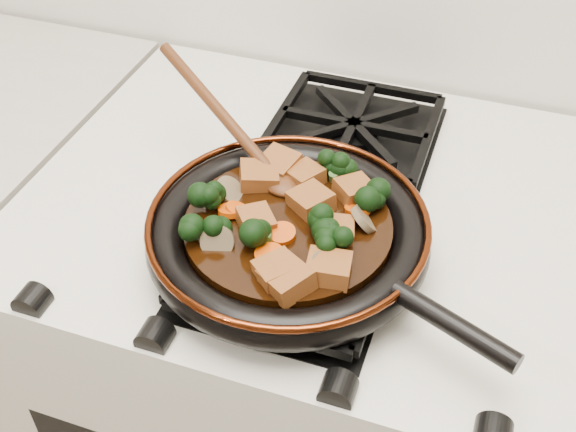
% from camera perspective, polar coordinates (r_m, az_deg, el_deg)
% --- Properties ---
extents(stove, '(0.76, 0.60, 0.90)m').
position_cam_1_polar(stove, '(1.27, 2.17, -14.14)').
color(stove, silver).
rests_on(stove, ground).
extents(burner_grate_front, '(0.23, 0.23, 0.03)m').
position_cam_1_polar(burner_grate_front, '(0.83, 0.05, -3.79)').
color(burner_grate_front, black).
rests_on(burner_grate_front, stove).
extents(burner_grate_back, '(0.23, 0.23, 0.03)m').
position_cam_1_polar(burner_grate_back, '(1.03, 5.19, 6.81)').
color(burner_grate_back, black).
rests_on(burner_grate_back, stove).
extents(skillet, '(0.43, 0.32, 0.05)m').
position_cam_1_polar(skillet, '(0.82, 0.12, -1.43)').
color(skillet, black).
rests_on(skillet, burner_grate_front).
extents(braising_sauce, '(0.24, 0.24, 0.02)m').
position_cam_1_polar(braising_sauce, '(0.82, 0.00, -1.10)').
color(braising_sauce, black).
rests_on(braising_sauce, skillet).
extents(tofu_cube_0, '(0.06, 0.06, 0.02)m').
position_cam_1_polar(tofu_cube_0, '(0.84, 5.28, 2.04)').
color(tofu_cube_0, brown).
rests_on(tofu_cube_0, braising_sauce).
extents(tofu_cube_1, '(0.06, 0.06, 0.03)m').
position_cam_1_polar(tofu_cube_1, '(0.74, -0.90, -4.36)').
color(tofu_cube_1, brown).
rests_on(tofu_cube_1, braising_sauce).
extents(tofu_cube_2, '(0.05, 0.05, 0.03)m').
position_cam_1_polar(tofu_cube_2, '(0.88, -0.73, 4.06)').
color(tofu_cube_2, brown).
rests_on(tofu_cube_2, braising_sauce).
extents(tofu_cube_3, '(0.06, 0.06, 0.03)m').
position_cam_1_polar(tofu_cube_3, '(0.86, -2.31, 3.12)').
color(tofu_cube_3, brown).
rests_on(tofu_cube_3, braising_sauce).
extents(tofu_cube_4, '(0.04, 0.04, 0.02)m').
position_cam_1_polar(tofu_cube_4, '(0.79, 3.93, -1.16)').
color(tofu_cube_4, brown).
rests_on(tofu_cube_4, braising_sauce).
extents(tofu_cube_5, '(0.05, 0.05, 0.02)m').
position_cam_1_polar(tofu_cube_5, '(0.80, -2.56, -0.42)').
color(tofu_cube_5, brown).
rests_on(tofu_cube_5, braising_sauce).
extents(tofu_cube_6, '(0.07, 0.06, 0.03)m').
position_cam_1_polar(tofu_cube_6, '(0.74, -0.11, -5.03)').
color(tofu_cube_6, brown).
rests_on(tofu_cube_6, braising_sauce).
extents(tofu_cube_7, '(0.06, 0.06, 0.03)m').
position_cam_1_polar(tofu_cube_7, '(0.82, 1.81, 1.17)').
color(tofu_cube_7, brown).
rests_on(tofu_cube_7, braising_sauce).
extents(tofu_cube_8, '(0.05, 0.05, 0.03)m').
position_cam_1_polar(tofu_cube_8, '(0.75, 3.22, -4.16)').
color(tofu_cube_8, brown).
rests_on(tofu_cube_8, braising_sauce).
extents(tofu_cube_9, '(0.05, 0.05, 0.03)m').
position_cam_1_polar(tofu_cube_9, '(0.86, 1.33, 3.18)').
color(tofu_cube_9, brown).
rests_on(tofu_cube_9, braising_sauce).
extents(broccoli_floret_0, '(0.08, 0.08, 0.06)m').
position_cam_1_polar(broccoli_floret_0, '(0.78, -1.71, -1.59)').
color(broccoli_floret_0, black).
rests_on(broccoli_floret_0, braising_sauce).
extents(broccoli_floret_1, '(0.08, 0.08, 0.07)m').
position_cam_1_polar(broccoli_floret_1, '(0.79, -6.67, -1.45)').
color(broccoli_floret_1, black).
rests_on(broccoli_floret_1, braising_sauce).
extents(broccoli_floret_2, '(0.07, 0.06, 0.07)m').
position_cam_1_polar(broccoli_floret_2, '(0.83, -6.22, 1.60)').
color(broccoli_floret_2, black).
rests_on(broccoli_floret_2, braising_sauce).
extents(broccoli_floret_3, '(0.08, 0.08, 0.06)m').
position_cam_1_polar(broccoli_floret_3, '(0.83, 6.36, 1.24)').
color(broccoli_floret_3, black).
rests_on(broccoli_floret_3, braising_sauce).
extents(broccoli_floret_4, '(0.07, 0.07, 0.08)m').
position_cam_1_polar(broccoli_floret_4, '(0.79, 2.91, -0.85)').
color(broccoli_floret_4, black).
rests_on(broccoli_floret_4, braising_sauce).
extents(broccoli_floret_5, '(0.06, 0.07, 0.08)m').
position_cam_1_polar(broccoli_floret_5, '(0.77, 3.69, -1.98)').
color(broccoli_floret_5, black).
rests_on(broccoli_floret_5, braising_sauce).
extents(broccoli_floret_6, '(0.08, 0.09, 0.07)m').
position_cam_1_polar(broccoli_floret_6, '(0.86, 3.67, 3.38)').
color(broccoli_floret_6, black).
rests_on(broccoli_floret_6, braising_sauce).
extents(carrot_coin_0, '(0.03, 0.03, 0.01)m').
position_cam_1_polar(carrot_coin_0, '(0.77, -1.48, -3.08)').
color(carrot_coin_0, '#CD4305').
rests_on(carrot_coin_0, braising_sauce).
extents(carrot_coin_1, '(0.03, 0.03, 0.01)m').
position_cam_1_polar(carrot_coin_1, '(0.79, -0.47, -1.40)').
color(carrot_coin_1, '#CD4305').
rests_on(carrot_coin_1, braising_sauce).
extents(carrot_coin_2, '(0.03, 0.03, 0.02)m').
position_cam_1_polar(carrot_coin_2, '(0.82, -4.08, 0.46)').
color(carrot_coin_2, '#CD4305').
rests_on(carrot_coin_2, braising_sauce).
extents(carrot_coin_3, '(0.03, 0.03, 0.02)m').
position_cam_1_polar(carrot_coin_3, '(0.82, 5.53, 0.55)').
color(carrot_coin_3, '#CD4305').
rests_on(carrot_coin_3, braising_sauce).
extents(carrot_coin_4, '(0.03, 0.03, 0.02)m').
position_cam_1_polar(carrot_coin_4, '(0.82, -4.57, 0.43)').
color(carrot_coin_4, '#CD4305').
rests_on(carrot_coin_4, braising_sauce).
extents(mushroom_slice_0, '(0.03, 0.04, 0.03)m').
position_cam_1_polar(mushroom_slice_0, '(0.84, -4.69, 2.03)').
color(mushroom_slice_0, brown).
rests_on(mushroom_slice_0, braising_sauce).
extents(mushroom_slice_1, '(0.04, 0.04, 0.04)m').
position_cam_1_polar(mushroom_slice_1, '(0.78, -5.62, -2.00)').
color(mushroom_slice_1, brown).
rests_on(mushroom_slice_1, braising_sauce).
extents(mushroom_slice_2, '(0.05, 0.05, 0.03)m').
position_cam_1_polar(mushroom_slice_2, '(0.81, 6.02, -0.29)').
color(mushroom_slice_2, brown).
rests_on(mushroom_slice_2, braising_sauce).
extents(mushroom_slice_3, '(0.04, 0.04, 0.02)m').
position_cam_1_polar(mushroom_slice_3, '(0.87, -1.01, 3.48)').
color(mushroom_slice_3, brown).
rests_on(mushroom_slice_3, braising_sauce).
extents(mushroom_slice_4, '(0.04, 0.04, 0.03)m').
position_cam_1_polar(mushroom_slice_4, '(0.75, 2.82, -4.13)').
color(mushroom_slice_4, brown).
rests_on(mushroom_slice_4, braising_sauce).
extents(wooden_spoon, '(0.15, 0.11, 0.26)m').
position_cam_1_polar(wooden_spoon, '(0.89, -3.51, 6.02)').
color(wooden_spoon, '#4D2610').
rests_on(wooden_spoon, braising_sauce).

